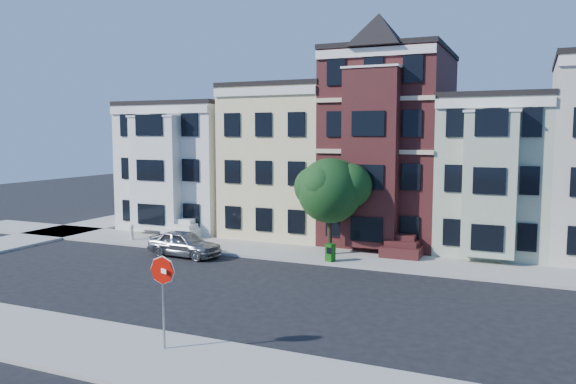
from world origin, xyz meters
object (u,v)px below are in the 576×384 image
at_px(newspaper_box, 330,252).
at_px(stop_sign, 163,297).
at_px(fire_hydrant, 132,234).
at_px(street_tree, 330,195).
at_px(parked_car, 184,244).

relative_size(newspaper_box, stop_sign, 0.28).
distance_m(newspaper_box, fire_hydrant, 14.00).
xyz_separation_m(street_tree, stop_sign, (-0.11, -15.62, -1.70)).
height_order(street_tree, stop_sign, street_tree).
height_order(street_tree, parked_car, street_tree).
relative_size(street_tree, fire_hydrant, 8.82).
bearing_deg(stop_sign, newspaper_box, 110.17).
relative_size(street_tree, newspaper_box, 7.04).
height_order(parked_car, stop_sign, stop_sign).
distance_m(street_tree, parked_car, 8.80).
distance_m(parked_car, stop_sign, 14.46).
distance_m(newspaper_box, stop_sign, 13.95).
bearing_deg(street_tree, newspaper_box, -69.51).
bearing_deg(street_tree, fire_hydrant, -175.79).
bearing_deg(fire_hydrant, street_tree, 4.21).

